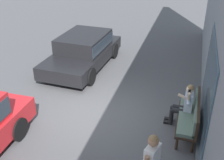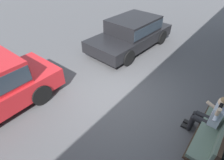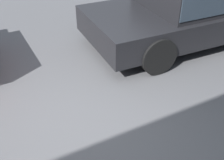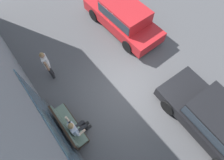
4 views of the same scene
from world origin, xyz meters
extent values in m
plane|color=#4C4C4F|center=(0.00, 0.00, 0.00)|extent=(60.00, 60.00, 0.00)
cube|color=black|center=(-3.10, -1.56, 0.50)|extent=(4.39, 2.10, 0.50)
cylinder|color=black|center=(-1.72, -0.72, 0.33)|extent=(0.67, 0.21, 0.66)
cylinder|color=black|center=(-1.81, -2.53, 0.33)|extent=(0.67, 0.21, 0.66)
cylinder|color=black|center=(-4.48, -2.39, 0.33)|extent=(0.67, 0.21, 0.66)
camera|label=1|loc=(6.77, 2.60, 4.99)|focal=45.00mm
camera|label=2|loc=(3.39, 2.60, 3.86)|focal=28.00mm
camera|label=3|loc=(0.91, 2.60, 2.68)|focal=45.00mm
camera|label=4|loc=(-2.23, 2.60, 7.11)|focal=28.00mm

